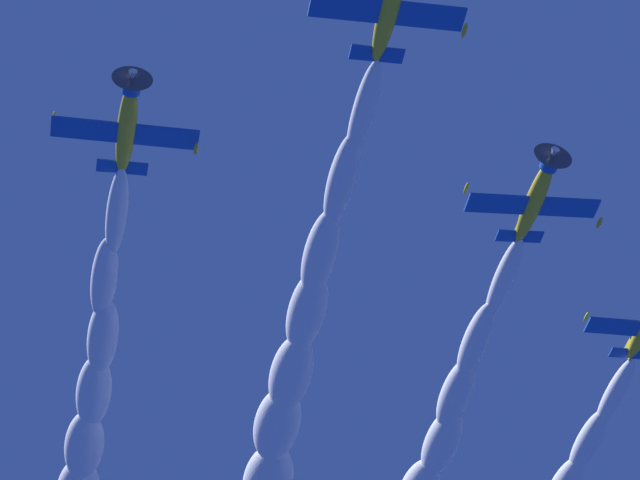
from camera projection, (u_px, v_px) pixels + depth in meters
The scene contains 5 objects.
airplane_lead at pixel (390, 3), 66.49m from camera, with size 8.62×7.82×2.68m.
airplane_left_wingman at pixel (535, 198), 76.16m from camera, with size 8.59×7.81×2.73m.
airplane_right_wingman at pixel (127, 125), 72.99m from camera, with size 8.64×7.81×2.60m.
smoke_trail_lead at pixel (290, 382), 85.76m from camera, with size 16.61×39.46×3.81m.
smoke_trail_right_wingman at pixel (85, 453), 92.29m from camera, with size 16.39×40.14×3.78m.
Camera 1 is at (15.04, 24.30, 2.03)m, focal length 69.33 mm.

